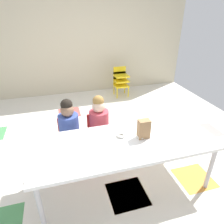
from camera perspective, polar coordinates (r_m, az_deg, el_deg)
ground_plane at (r=3.16m, az=-1.34°, el=-10.30°), size 5.28×4.99×0.02m
back_wall at (r=5.00m, az=-9.31°, el=19.72°), size 5.28×0.10×2.55m
craft_table at (r=2.27m, az=3.63°, el=-9.26°), size 2.02×0.79×0.62m
seated_child_near_camera at (r=2.70m, az=-12.07°, el=-3.70°), size 0.32×0.31×0.92m
seated_child_middle_seat at (r=2.74m, az=-3.68°, el=-2.56°), size 0.32×0.31×0.92m
kid_chair_yellow_stack at (r=4.87m, az=2.47°, el=9.17°), size 0.32×0.30×0.68m
paper_bag_brown at (r=2.27m, az=8.95°, el=-4.74°), size 0.13×0.09×0.22m
paper_plate_near_edge at (r=2.30m, az=2.56°, el=-6.96°), size 0.18×0.18×0.01m
donut_powdered_on_plate at (r=2.29m, az=2.57°, el=-6.59°), size 0.11×0.11×0.03m
donut_powdered_loose at (r=2.31m, az=8.07°, el=-6.81°), size 0.10×0.10×0.03m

